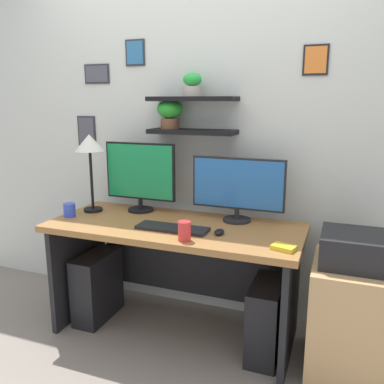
{
  "coord_description": "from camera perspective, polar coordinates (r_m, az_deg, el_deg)",
  "views": [
    {
      "loc": [
        0.96,
        -2.22,
        1.51
      ],
      "look_at": [
        0.1,
        0.05,
        0.96
      ],
      "focal_mm": 37.6,
      "sensor_mm": 36.0,
      "label": 1
    }
  ],
  "objects": [
    {
      "name": "coffee_mug",
      "position": [
        2.82,
        -16.99,
        -2.45
      ],
      "size": [
        0.08,
        0.08,
        0.09
      ],
      "primitive_type": "cylinder",
      "color": "blue",
      "rests_on": "desk"
    },
    {
      "name": "computer_mouse",
      "position": [
        2.35,
        3.89,
        -5.67
      ],
      "size": [
        0.06,
        0.09,
        0.03
      ],
      "primitive_type": "ellipsoid",
      "color": "black",
      "rests_on": "desk"
    },
    {
      "name": "desk_lamp",
      "position": [
        2.84,
        -14.31,
        5.99
      ],
      "size": [
        0.2,
        0.2,
        0.54
      ],
      "color": "black",
      "rests_on": "desk"
    },
    {
      "name": "printer",
      "position": [
        2.32,
        22.48,
        -7.53
      ],
      "size": [
        0.38,
        0.34,
        0.17
      ],
      "primitive_type": "cube",
      "color": "black",
      "rests_on": "drawer_cabinet"
    },
    {
      "name": "drawer_cabinet",
      "position": [
        2.49,
        21.64,
        -16.49
      ],
      "size": [
        0.44,
        0.5,
        0.66
      ],
      "primitive_type": "cube",
      "color": "tan",
      "rests_on": "ground"
    },
    {
      "name": "computer_tower_left",
      "position": [
        2.98,
        -13.25,
        -12.85
      ],
      "size": [
        0.18,
        0.4,
        0.47
      ],
      "primitive_type": "cube",
      "color": "black",
      "rests_on": "ground"
    },
    {
      "name": "back_wall_assembly",
      "position": [
        2.83,
        0.82,
        9.67
      ],
      "size": [
        4.4,
        0.24,
        2.7
      ],
      "color": "silver",
      "rests_on": "ground"
    },
    {
      "name": "desk",
      "position": [
        2.66,
        -2.01,
        -8.63
      ],
      "size": [
        1.6,
        0.68,
        0.75
      ],
      "color": "#9E6B38",
      "rests_on": "ground"
    },
    {
      "name": "keyboard",
      "position": [
        2.43,
        -2.8,
        -5.15
      ],
      "size": [
        0.44,
        0.14,
        0.02
      ],
      "primitive_type": "cube",
      "color": "black",
      "rests_on": "desk"
    },
    {
      "name": "monitor_left",
      "position": [
        2.82,
        -7.36,
        2.43
      ],
      "size": [
        0.52,
        0.18,
        0.48
      ],
      "color": "black",
      "rests_on": "desk"
    },
    {
      "name": "water_cup",
      "position": [
        2.23,
        -1.08,
        -5.56
      ],
      "size": [
        0.07,
        0.07,
        0.11
      ],
      "primitive_type": "cylinder",
      "color": "red",
      "rests_on": "desk"
    },
    {
      "name": "scissors_tray",
      "position": [
        2.17,
        12.87,
        -7.69
      ],
      "size": [
        0.14,
        0.11,
        0.02
      ],
      "primitive_type": "cube",
      "rotation": [
        0.0,
        0.0,
        -0.26
      ],
      "color": "yellow",
      "rests_on": "desk"
    },
    {
      "name": "ground_plane",
      "position": [
        2.85,
        -2.36,
        -19.13
      ],
      "size": [
        8.0,
        8.0,
        0.0
      ],
      "primitive_type": "plane",
      "color": "gray"
    },
    {
      "name": "computer_tower_right",
      "position": [
        2.57,
        10.46,
        -17.33
      ],
      "size": [
        0.18,
        0.4,
        0.46
      ],
      "primitive_type": "cube",
      "color": "black",
      "rests_on": "ground"
    },
    {
      "name": "monitor_right",
      "position": [
        2.57,
        6.52,
        0.69
      ],
      "size": [
        0.6,
        0.18,
        0.41
      ],
      "color": "black",
      "rests_on": "desk"
    }
  ]
}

